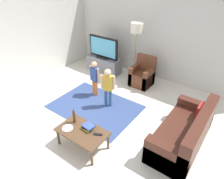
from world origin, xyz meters
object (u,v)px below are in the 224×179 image
Objects in this scene: couch at (186,134)px; armchair at (143,76)px; bottle at (74,117)px; plate at (68,128)px; child_near_tv at (95,75)px; coffee_table at (82,133)px; floor_lamp at (137,31)px; book_stack at (88,127)px; tv_stand at (104,64)px; tv at (103,48)px; child_center at (108,85)px; tv_remote at (98,134)px.

armchair is (-1.92, 1.69, 0.01)m from couch.
bottle is 1.51× the size of plate.
child_near_tv is 1.97m from coffee_table.
couch is 1.77× the size of child_near_tv.
armchair is at bearing -24.87° from floor_lamp.
floor_lamp is at bearing 103.69° from book_stack.
tv_stand is at bearing 115.86° from plate.
tv is 1.22× the size of armchair.
child_center reaches higher than couch.
tv_stand is at bearing 122.75° from book_stack.
couch is 1.96m from book_stack.
bottle is (-0.03, -2.85, 0.26)m from armchair.
child_center reaches higher than coffee_table.
tv_stand is 1.18× the size of child_near_tv.
child_near_tv is 6.00× the size of tv_remote.
bottle reaches higher than tv_remote.
tv_stand is 0.60m from tv.
tv is at bearing 116.02° from plate.
armchair is 1.56m from child_near_tv.
floor_lamp is at bearing 141.01° from couch.
tv is at bearing 122.94° from book_stack.
tv_stand is 3.41m from book_stack.
bottle is at bearing -83.95° from child_center.
plate reaches higher than coffee_table.
couch is 1.80× the size of coffee_table.
tv_remote is (1.00, -3.04, -1.11)m from floor_lamp.
tv is 0.62× the size of floor_lamp.
bottle is 1.95× the size of tv_remote.
book_stack is (0.73, -3.01, -1.08)m from floor_lamp.
tv_stand is 3.46m from plate.
armchair is 4.09× the size of plate.
book_stack reaches higher than tv_stand.
floor_lamp is (-0.41, 0.19, 1.25)m from armchair.
armchair is at bearing 96.50° from book_stack.
child_near_tv is at bearing 126.26° from book_stack.
plate is at bearing -144.19° from book_stack.
child_near_tv reaches higher than coffee_table.
tv is 6.47× the size of tv_remote.
coffee_table is 4.55× the size of plate.
floor_lamp reaches higher than couch.
coffee_table is at bearing 23.22° from plate.
child_center is at bearing -82.09° from floor_lamp.
coffee_table is 3.01× the size of bottle.
tv_remote is (0.62, -0.00, -0.13)m from bottle.
tv_stand is 7.06× the size of tv_remote.
bottle is at bearing -82.90° from floor_lamp.
bottle is at bearing -90.69° from armchair.
tv_remote is (0.32, 0.10, 0.06)m from coffee_table.
book_stack is at bearing -76.31° from floor_lamp.
child_near_tv is at bearing 160.63° from child_center.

